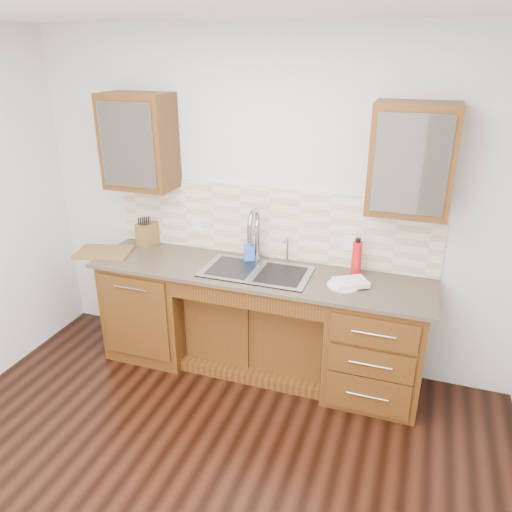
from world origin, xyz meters
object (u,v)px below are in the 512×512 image
(water_bottle, at_px, (357,259))
(plate, at_px, (343,285))
(soap_bottle, at_px, (249,250))
(cutting_board, at_px, (104,252))
(knife_block, at_px, (147,234))

(water_bottle, height_order, plate, water_bottle)
(soap_bottle, xyz_separation_m, cutting_board, (-1.21, -0.26, -0.08))
(soap_bottle, distance_m, plate, 0.85)
(water_bottle, bearing_deg, cutting_board, -173.05)
(water_bottle, height_order, knife_block, water_bottle)
(soap_bottle, distance_m, cutting_board, 1.24)
(cutting_board, bearing_deg, soap_bottle, 12.17)
(water_bottle, distance_m, cutting_board, 2.10)
(knife_block, bearing_deg, cutting_board, -114.44)
(water_bottle, relative_size, knife_block, 1.37)
(soap_bottle, height_order, plate, soap_bottle)
(soap_bottle, relative_size, cutting_board, 0.42)
(plate, xyz_separation_m, knife_block, (-1.78, 0.26, 0.09))
(plate, bearing_deg, knife_block, 171.71)
(plate, bearing_deg, water_bottle, 76.05)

